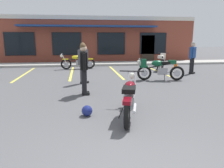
% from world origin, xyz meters
% --- Properties ---
extents(ground_plane, '(80.00, 80.00, 0.00)m').
position_xyz_m(ground_plane, '(0.00, 4.15, 0.00)').
color(ground_plane, '#515154').
extents(sidewalk_kerb, '(22.00, 1.80, 0.14)m').
position_xyz_m(sidewalk_kerb, '(0.00, 12.94, 0.07)').
color(sidewalk_kerb, '#A8A59E').
rests_on(sidewalk_kerb, ground_plane).
extents(brick_storefront_building, '(17.11, 5.92, 3.55)m').
position_xyz_m(brick_storefront_building, '(0.00, 17.12, 1.78)').
color(brick_storefront_building, brown).
rests_on(brick_storefront_building, ground_plane).
extents(painted_stall_lines, '(7.40, 4.80, 0.01)m').
position_xyz_m(painted_stall_lines, '(-0.00, 9.34, 0.00)').
color(painted_stall_lines, '#DBCC4C').
rests_on(painted_stall_lines, ground_plane).
extents(motorcycle_foreground_classic, '(0.92, 2.06, 0.98)m').
position_xyz_m(motorcycle_foreground_classic, '(0.40, 2.38, 0.46)').
color(motorcycle_foreground_classic, black).
rests_on(motorcycle_foreground_classic, ground_plane).
extents(motorcycle_black_cruiser, '(1.30, 1.89, 0.98)m').
position_xyz_m(motorcycle_black_cruiser, '(4.01, 9.76, 0.53)').
color(motorcycle_black_cruiser, black).
rests_on(motorcycle_black_cruiser, ground_plane).
extents(motorcycle_blue_standard, '(2.11, 0.68, 0.98)m').
position_xyz_m(motorcycle_blue_standard, '(-0.89, 10.88, 0.46)').
color(motorcycle_blue_standard, black).
rests_on(motorcycle_blue_standard, ground_plane).
extents(motorcycle_green_cafe_racer, '(2.09, 0.78, 0.98)m').
position_xyz_m(motorcycle_green_cafe_racer, '(2.68, 6.66, 0.53)').
color(motorcycle_green_cafe_racer, black).
rests_on(motorcycle_green_cafe_racer, ground_plane).
extents(person_in_black_shirt, '(0.52, 0.47, 1.68)m').
position_xyz_m(person_in_black_shirt, '(5.11, 8.20, 0.95)').
color(person_in_black_shirt, black).
rests_on(person_in_black_shirt, ground_plane).
extents(person_in_shorts_foreground, '(0.47, 0.51, 1.68)m').
position_xyz_m(person_in_shorts_foreground, '(-0.61, 6.47, 0.95)').
color(person_in_shorts_foreground, black).
rests_on(person_in_shorts_foreground, ground_plane).
extents(person_by_back_row, '(0.29, 0.60, 1.68)m').
position_xyz_m(person_by_back_row, '(-0.61, 4.60, 0.95)').
color(person_by_back_row, black).
rests_on(person_by_back_row, ground_plane).
extents(helmet_on_pavement, '(0.26, 0.26, 0.26)m').
position_xyz_m(helmet_on_pavement, '(-0.59, 2.55, 0.13)').
color(helmet_on_pavement, navy).
rests_on(helmet_on_pavement, ground_plane).
extents(traffic_cone, '(0.34, 0.34, 0.53)m').
position_xyz_m(traffic_cone, '(5.29, 10.50, 0.26)').
color(traffic_cone, orange).
rests_on(traffic_cone, ground_plane).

